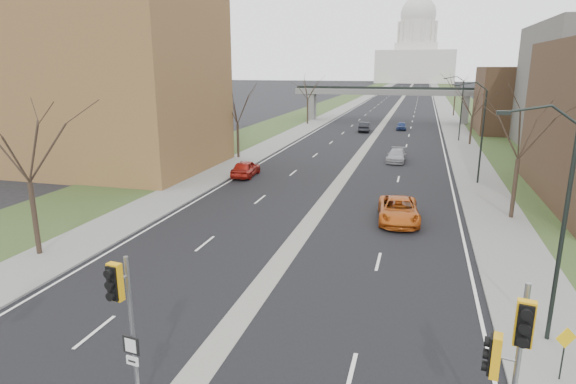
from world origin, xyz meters
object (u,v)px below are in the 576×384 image
at_px(car_right_mid, 397,155).
at_px(car_right_far, 401,126).
at_px(signal_pole_median, 123,309).
at_px(warning_sign, 564,346).
at_px(car_right_near, 399,210).
at_px(signal_pole_right, 511,352).
at_px(car_left_near, 246,168).
at_px(car_left_far, 365,127).

xyz_separation_m(car_right_mid, car_right_far, (-0.79, 28.20, -0.04)).
bearing_deg(signal_pole_median, warning_sign, 29.00).
xyz_separation_m(car_right_near, car_right_far, (-2.08, 49.44, -0.13)).
xyz_separation_m(signal_pole_right, car_left_near, (-18.09, 30.26, -2.57)).
bearing_deg(signal_pole_right, signal_pole_median, -166.42).
xyz_separation_m(warning_sign, car_right_near, (-6.00, 15.94, -0.57)).
xyz_separation_m(car_left_far, car_right_mid, (6.33, -24.21, -0.09)).
bearing_deg(car_left_near, car_right_mid, -142.26).
xyz_separation_m(signal_pole_right, car_right_far, (-5.62, 69.65, -2.71)).
relative_size(car_left_far, car_right_near, 0.83).
relative_size(signal_pole_median, car_left_near, 1.07).
bearing_deg(signal_pole_right, car_left_near, 130.47).
distance_m(warning_sign, car_right_near, 17.04).
bearing_deg(warning_sign, car_right_far, 72.62).
bearing_deg(car_right_far, car_right_near, -89.51).
bearing_deg(car_right_near, car_right_mid, 88.00).
height_order(warning_sign, car_right_far, warning_sign).
relative_size(signal_pole_median, car_right_near, 0.87).
height_order(signal_pole_right, warning_sign, signal_pole_right).
height_order(signal_pole_median, car_left_far, signal_pole_median).
bearing_deg(car_left_near, signal_pole_median, 101.93).
height_order(signal_pole_right, car_left_far, signal_pole_right).
bearing_deg(warning_sign, car_right_near, 86.19).
bearing_deg(car_right_mid, car_right_near, -84.29).
xyz_separation_m(signal_pole_median, car_left_near, (-7.91, 30.97, -2.62)).
distance_m(signal_pole_median, warning_sign, 13.74).
bearing_deg(signal_pole_median, car_right_far, 93.82).
relative_size(warning_sign, car_right_near, 0.34).
bearing_deg(car_left_far, car_right_mid, 101.65).
distance_m(car_right_near, car_right_far, 49.49).
bearing_deg(car_left_far, car_right_near, 96.52).
bearing_deg(car_left_far, car_left_near, 75.91).
height_order(signal_pole_right, car_right_mid, signal_pole_right).
relative_size(car_right_mid, car_right_far, 1.24).
bearing_deg(car_left_far, car_right_far, -147.24).
bearing_deg(warning_sign, car_left_near, 103.90).
bearing_deg(warning_sign, signal_pole_median, 177.05).
relative_size(signal_pole_right, warning_sign, 2.71).
bearing_deg(warning_sign, car_right_mid, 76.67).
bearing_deg(car_right_far, signal_pole_median, -95.64).
distance_m(car_right_near, car_right_mid, 21.28).
height_order(signal_pole_right, car_right_far, signal_pole_right).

